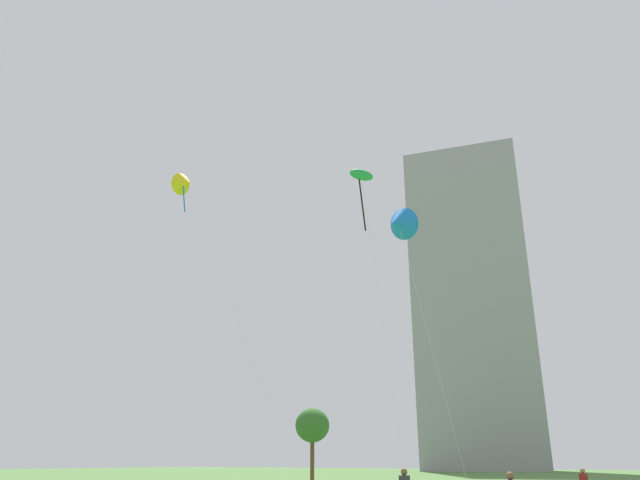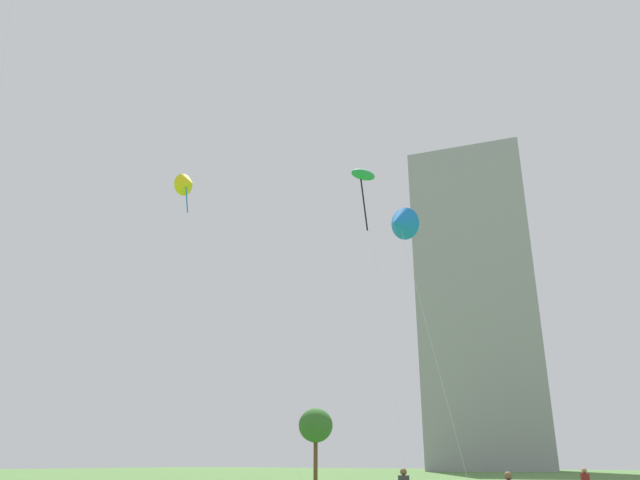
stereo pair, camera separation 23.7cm
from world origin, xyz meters
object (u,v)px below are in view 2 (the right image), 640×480
kite_flying_2 (188,184)px  park_tree_0 (316,426)px  kite_flying_4 (399,223)px  kite_flying_0 (363,176)px  distant_highrise_1 (479,304)px

kite_flying_2 → park_tree_0: (4.52, 11.86, -18.41)m
kite_flying_4 → park_tree_0: (-17.10, 17.82, -8.24)m
kite_flying_0 → distant_highrise_1: (-24.33, 92.00, 13.84)m
kite_flying_4 → park_tree_0: kite_flying_4 is taller
kite_flying_2 → distant_highrise_1: distant_highrise_1 is taller
kite_flying_0 → kite_flying_2: kite_flying_2 is taller
kite_flying_0 → park_tree_0: size_ratio=3.34×
park_tree_0 → distant_highrise_1: bearing=99.0°
kite_flying_2 → park_tree_0: size_ratio=3.99×
kite_flying_2 → distant_highrise_1: size_ratio=0.36×
kite_flying_4 → park_tree_0: bearing=133.8°
kite_flying_0 → park_tree_0: (-11.54, 11.38, -14.95)m
kite_flying_0 → kite_flying_2: 16.43m
kite_flying_4 → distant_highrise_1: size_ratio=0.21×
kite_flying_2 → kite_flying_4: (21.62, -5.96, -10.18)m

